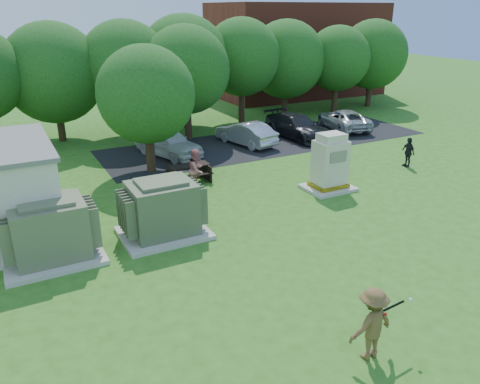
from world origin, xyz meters
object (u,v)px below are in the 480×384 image
transformer_right (163,210)px  car_silver_b (343,119)px  transformer_left (50,232)px  car_silver_a (246,133)px  car_white (168,143)px  person_walking_right (408,152)px  car_dark (297,126)px  batter (372,324)px  person_at_picnic (197,170)px  picnic_table (189,171)px  generator_cabinet (330,165)px

transformer_right → car_silver_b: bearing=30.8°
transformer_left → car_silver_a: transformer_left is taller
transformer_left → transformer_right: (3.70, 0.00, 0.00)m
car_white → car_silver_b: (12.40, 0.37, -0.09)m
person_walking_right → car_silver_b: bearing=172.2°
car_dark → car_silver_b: car_dark is taller
car_white → car_dark: (8.35, -0.06, -0.02)m
person_walking_right → car_silver_b: (2.30, 7.81, -0.10)m
batter → car_silver_a: bearing=-111.2°
car_silver_a → car_white: bearing=-12.8°
transformer_left → car_dark: transformer_left is taller
person_at_picnic → picnic_table: bearing=41.0°
picnic_table → car_dark: (8.91, 4.28, 0.22)m
car_white → transformer_right: bearing=-130.4°
person_at_picnic → car_white: 5.61m
batter → car_dark: batter is taller
transformer_left → person_at_picnic: bearing=28.5°
picnic_table → car_white: car_white is taller
transformer_left → car_dark: 17.95m
transformer_right → batter: size_ratio=1.66×
car_silver_a → transformer_right: bearing=34.8°
person_at_picnic → car_silver_b: (13.08, 5.93, -0.29)m
car_white → car_silver_a: bearing=-19.5°
picnic_table → car_silver_a: 6.91m
batter → car_silver_b: (13.77, 17.63, -0.25)m
car_silver_b → car_silver_a: bearing=15.5°
transformer_right → person_walking_right: size_ratio=1.99×
car_white → car_silver_b: 12.41m
transformer_left → picnic_table: transformer_left is taller
person_walking_right → transformer_right: bearing=-74.5°
car_white → car_silver_b: bearing=-17.8°
car_white → person_walking_right: bearing=-55.9°
car_white → car_silver_a: (4.81, 0.00, -0.06)m
generator_cabinet → car_dark: bearing=64.8°
transformer_right → generator_cabinet: 8.03m
picnic_table → batter: (-0.81, -12.93, 0.40)m
car_white → transformer_left: bearing=-147.8°
picnic_table → car_silver_a: bearing=38.9°
generator_cabinet → batter: size_ratio=1.41×
generator_cabinet → car_dark: (3.83, 8.14, -0.40)m
transformer_left → car_white: transformer_left is taller
batter → car_silver_a: batter is taller
transformer_left → car_silver_a: size_ratio=0.72×
person_at_picnic → car_dark: size_ratio=0.38×
transformer_left → car_silver_b: 21.73m
generator_cabinet → person_walking_right: size_ratio=1.69×
person_walking_right → car_dark: person_walking_right is taller
batter → car_dark: bearing=-121.0°
transformer_right → batter: bearing=-75.6°
car_white → car_silver_b: size_ratio=0.93×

